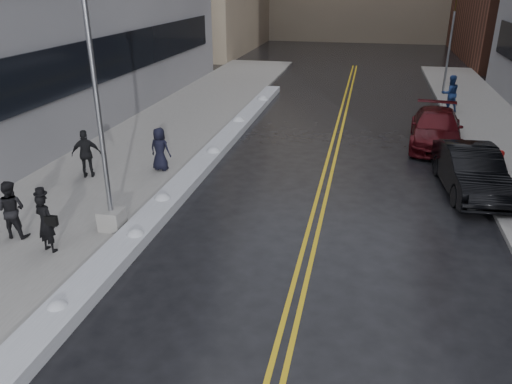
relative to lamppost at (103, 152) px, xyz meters
The scene contains 15 objects.
ground 4.62m from the lamppost, 31.22° to the right, with size 160.00×160.00×0.00m, color black.
sidewalk_west 8.72m from the lamppost, 107.03° to the left, with size 5.50×50.00×0.15m, color gray.
lane_line_left 10.12m from the lamppost, 54.77° to the left, with size 0.12×50.00×0.01m, color gold.
lane_line_right 10.29m from the lamppost, 53.36° to the left, with size 0.12×50.00×0.01m, color gold.
snow_ridge 6.50m from the lamppost, 81.94° to the left, with size 0.90×30.00×0.34m, color silver.
lamppost is the anchor object (origin of this frame).
fire_hydrant 14.81m from the lamppost, 33.04° to the left, with size 0.26×0.26×0.73m.
traffic_signal 24.98m from the lamppost, 61.79° to the left, with size 0.16×0.20×6.00m.
pedestrian_fedora 2.43m from the lamppost, 124.13° to the right, with size 0.61×0.40×1.67m, color black.
pedestrian_b 3.10m from the lamppost, 157.30° to the right, with size 0.83×0.64×1.70m, color black.
pedestrian_c 5.23m from the lamppost, 95.96° to the left, with size 0.82×0.53×1.67m, color black.
pedestrian_d 4.90m from the lamppost, 127.89° to the left, with size 1.05×0.44×1.80m, color black.
pedestrian_east 20.66m from the lamppost, 56.08° to the left, with size 0.97×0.76×2.00m, color navy.
car_black 12.29m from the lamppost, 27.44° to the left, with size 1.72×4.92×1.62m, color black.
car_maroon 15.13m from the lamppost, 47.29° to the left, with size 2.17×5.35×1.55m, color #480B10.
Camera 1 is at (3.72, -9.94, 6.99)m, focal length 35.00 mm.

